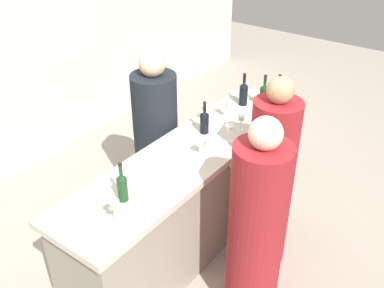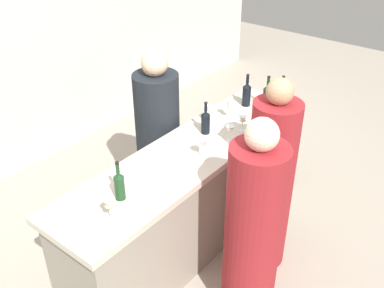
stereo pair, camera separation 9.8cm
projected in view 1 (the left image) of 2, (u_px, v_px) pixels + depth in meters
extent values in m
plane|color=#9E9384|center=(192.00, 241.00, 3.87)|extent=(12.00, 12.00, 0.00)
cube|color=#BCB7B2|center=(10.00, 38.00, 4.26)|extent=(8.00, 0.10, 2.80)
cube|color=gray|center=(192.00, 201.00, 3.63)|extent=(2.43, 0.54, 0.90)
cube|color=beige|center=(192.00, 152.00, 3.38)|extent=(2.51, 0.62, 0.05)
cylinder|color=#193D1E|center=(123.00, 189.00, 2.81)|extent=(0.07, 0.07, 0.17)
cone|color=#193D1E|center=(121.00, 177.00, 2.75)|extent=(0.07, 0.07, 0.03)
cylinder|color=#193D1E|center=(121.00, 170.00, 2.73)|extent=(0.02, 0.02, 0.07)
cylinder|color=black|center=(120.00, 164.00, 2.71)|extent=(0.03, 0.03, 0.01)
cylinder|color=black|center=(204.00, 124.00, 3.55)|extent=(0.07, 0.07, 0.16)
cone|color=black|center=(205.00, 113.00, 3.50)|extent=(0.07, 0.07, 0.03)
cylinder|color=black|center=(205.00, 107.00, 3.47)|extent=(0.03, 0.03, 0.07)
cylinder|color=black|center=(205.00, 103.00, 3.45)|extent=(0.03, 0.03, 0.01)
cylinder|color=black|center=(243.00, 95.00, 3.99)|extent=(0.08, 0.08, 0.18)
cone|color=black|center=(244.00, 85.00, 3.93)|extent=(0.08, 0.08, 0.03)
cylinder|color=black|center=(244.00, 79.00, 3.90)|extent=(0.03, 0.03, 0.08)
cylinder|color=black|center=(245.00, 74.00, 3.88)|extent=(0.03, 0.03, 0.01)
cylinder|color=black|center=(264.00, 97.00, 3.96)|extent=(0.08, 0.08, 0.18)
cone|color=black|center=(265.00, 86.00, 3.91)|extent=(0.08, 0.08, 0.03)
cylinder|color=black|center=(265.00, 80.00, 3.88)|extent=(0.03, 0.03, 0.07)
cylinder|color=black|center=(266.00, 76.00, 3.86)|extent=(0.03, 0.03, 0.01)
cylinder|color=#B7C6B2|center=(278.00, 95.00, 4.01)|extent=(0.07, 0.07, 0.17)
cone|color=#B7C6B2|center=(279.00, 85.00, 3.96)|extent=(0.07, 0.07, 0.03)
cylinder|color=#B7C6B2|center=(280.00, 80.00, 3.93)|extent=(0.02, 0.02, 0.07)
cylinder|color=black|center=(280.00, 75.00, 3.91)|extent=(0.03, 0.03, 0.01)
cylinder|color=white|center=(229.00, 141.00, 3.47)|extent=(0.06, 0.06, 0.00)
cylinder|color=white|center=(229.00, 137.00, 3.45)|extent=(0.01, 0.01, 0.07)
cone|color=white|center=(229.00, 129.00, 3.42)|extent=(0.07, 0.07, 0.07)
cylinder|color=white|center=(240.00, 130.00, 3.63)|extent=(0.06, 0.06, 0.00)
cylinder|color=white|center=(241.00, 126.00, 3.61)|extent=(0.01, 0.01, 0.07)
cone|color=white|center=(241.00, 119.00, 3.57)|extent=(0.07, 0.07, 0.07)
cone|color=beige|center=(241.00, 121.00, 3.59)|extent=(0.06, 0.06, 0.02)
cylinder|color=white|center=(203.00, 157.00, 3.28)|extent=(0.06, 0.06, 0.00)
cylinder|color=white|center=(204.00, 153.00, 3.26)|extent=(0.01, 0.01, 0.07)
cone|color=white|center=(204.00, 144.00, 3.22)|extent=(0.08, 0.08, 0.08)
cylinder|color=white|center=(116.00, 221.00, 2.67)|extent=(0.06, 0.06, 0.00)
cylinder|color=white|center=(115.00, 215.00, 2.65)|extent=(0.01, 0.01, 0.08)
cone|color=white|center=(114.00, 206.00, 2.61)|extent=(0.07, 0.07, 0.07)
cone|color=beige|center=(114.00, 209.00, 2.62)|extent=(0.06, 0.06, 0.02)
cylinder|color=white|center=(227.00, 117.00, 3.81)|extent=(0.06, 0.06, 0.00)
cylinder|color=white|center=(227.00, 113.00, 3.79)|extent=(0.01, 0.01, 0.07)
cone|color=white|center=(227.00, 105.00, 3.75)|extent=(0.06, 0.06, 0.09)
cone|color=beige|center=(227.00, 108.00, 3.77)|extent=(0.05, 0.05, 0.02)
cylinder|color=white|center=(205.00, 120.00, 3.77)|extent=(0.06, 0.06, 0.00)
cylinder|color=white|center=(205.00, 116.00, 3.75)|extent=(0.01, 0.01, 0.07)
cone|color=white|center=(205.00, 109.00, 3.72)|extent=(0.07, 0.07, 0.07)
cone|color=beige|center=(205.00, 112.00, 3.73)|extent=(0.06, 0.06, 0.02)
cylinder|color=maroon|center=(269.00, 186.00, 3.37)|extent=(0.36, 0.36, 1.43)
sphere|color=tan|center=(280.00, 90.00, 2.95)|extent=(0.19, 0.19, 0.19)
cylinder|color=maroon|center=(255.00, 236.00, 2.92)|extent=(0.44, 0.44, 1.40)
sphere|color=beige|center=(266.00, 133.00, 2.51)|extent=(0.20, 0.20, 0.20)
cylinder|color=black|center=(156.00, 145.00, 3.95)|extent=(0.49, 0.49, 1.35)
sphere|color=#D8AD8C|center=(152.00, 64.00, 3.54)|extent=(0.22, 0.22, 0.22)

